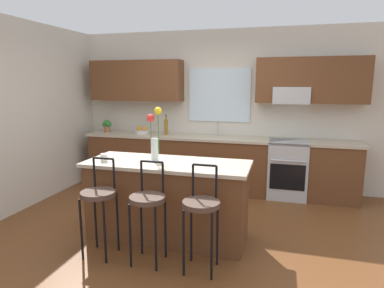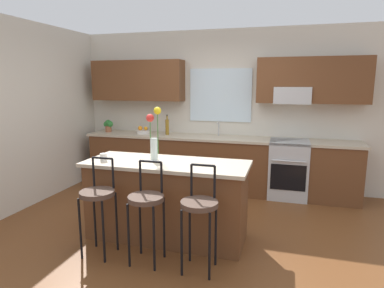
{
  "view_description": "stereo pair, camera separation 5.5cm",
  "coord_description": "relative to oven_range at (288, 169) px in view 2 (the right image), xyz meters",
  "views": [
    {
      "loc": [
        1.08,
        -3.68,
        1.82
      ],
      "look_at": [
        -0.09,
        0.55,
        1.0
      ],
      "focal_mm": 30.95,
      "sensor_mm": 36.0,
      "label": 1
    },
    {
      "loc": [
        1.13,
        -3.67,
        1.82
      ],
      "look_at": [
        -0.09,
        0.55,
        1.0
      ],
      "focal_mm": 30.95,
      "sensor_mm": 36.0,
      "label": 2
    }
  ],
  "objects": [
    {
      "name": "counter_run",
      "position": [
        -1.18,
        0.02,
        0.01
      ],
      "size": [
        4.56,
        0.64,
        0.92
      ],
      "color": "brown",
      "rests_on": "ground"
    },
    {
      "name": "sink_faucet",
      "position": [
        -1.18,
        0.17,
        0.6
      ],
      "size": [
        0.02,
        0.13,
        0.23
      ],
      "color": "#B7BABC",
      "rests_on": "counter_run"
    },
    {
      "name": "oven_range",
      "position": [
        0.0,
        0.0,
        0.0
      ],
      "size": [
        0.6,
        0.64,
        0.92
      ],
      "color": "#B7BABC",
      "rests_on": "ground"
    },
    {
      "name": "potted_plant_small",
      "position": [
        -3.21,
        0.02,
        0.59
      ],
      "size": [
        0.19,
        0.13,
        0.22
      ],
      "color": "#9E5B3D",
      "rests_on": "counter_run"
    },
    {
      "name": "bottle_olive_oil",
      "position": [
        -2.06,
        0.02,
        0.6
      ],
      "size": [
        0.06,
        0.06,
        0.35
      ],
      "color": "olive",
      "rests_on": "counter_run"
    },
    {
      "name": "ground_plane",
      "position": [
        -1.18,
        -1.68,
        -0.46
      ],
      "size": [
        14.0,
        14.0,
        0.0
      ],
      "primitive_type": "plane",
      "color": "brown"
    },
    {
      "name": "wall_left",
      "position": [
        -3.74,
        -1.38,
        0.89
      ],
      "size": [
        0.12,
        4.6,
        2.7
      ],
      "primitive_type": "cube",
      "color": "beige",
      "rests_on": "ground"
    },
    {
      "name": "bar_stool_far",
      "position": [
        -0.82,
        -2.45,
        0.18
      ],
      "size": [
        0.36,
        0.36,
        1.04
      ],
      "color": "black",
      "rests_on": "ground"
    },
    {
      "name": "fruit_bowl_oranges",
      "position": [
        -2.52,
        0.02,
        0.5
      ],
      "size": [
        0.24,
        0.24,
        0.13
      ],
      "color": "silver",
      "rests_on": "counter_run"
    },
    {
      "name": "bar_stool_near",
      "position": [
        -1.92,
        -2.45,
        0.18
      ],
      "size": [
        0.36,
        0.36,
        1.04
      ],
      "color": "black",
      "rests_on": "ground"
    },
    {
      "name": "mug_ceramic",
      "position": [
        -2.08,
        -2.04,
        0.51
      ],
      "size": [
        0.08,
        0.08,
        0.09
      ],
      "primitive_type": "cylinder",
      "color": "silver",
      "rests_on": "kitchen_island"
    },
    {
      "name": "back_wall_assembly",
      "position": [
        -1.16,
        0.31,
        1.05
      ],
      "size": [
        5.6,
        0.5,
        2.7
      ],
      "color": "beige",
      "rests_on": "ground"
    },
    {
      "name": "bar_stool_middle",
      "position": [
        -1.37,
        -2.45,
        0.18
      ],
      "size": [
        0.36,
        0.36,
        1.04
      ],
      "color": "black",
      "rests_on": "ground"
    },
    {
      "name": "kitchen_island",
      "position": [
        -1.37,
        -1.87,
        0.0
      ],
      "size": [
        1.89,
        0.74,
        0.92
      ],
      "color": "brown",
      "rests_on": "ground"
    },
    {
      "name": "flower_vase",
      "position": [
        -1.54,
        -1.82,
        0.75
      ],
      "size": [
        0.18,
        0.1,
        0.62
      ],
      "color": "silver",
      "rests_on": "kitchen_island"
    }
  ]
}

